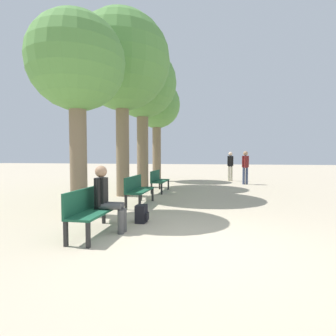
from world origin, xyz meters
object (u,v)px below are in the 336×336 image
tree_row_3 (157,106)px  tree_row_1 (122,63)px  tree_row_0 (77,66)px  bench_row_1 (137,188)px  person_seated (107,197)px  bench_row_0 (92,207)px  pedestrian_mid (245,165)px  bench_row_2 (158,179)px  backpack (142,214)px  pedestrian_near (230,164)px  tree_row_2 (142,85)px

tree_row_3 → tree_row_1: bearing=-90.0°
tree_row_0 → tree_row_1: bearing=90.0°
bench_row_1 → person_seated: person_seated is taller
tree_row_0 → tree_row_3: size_ratio=0.86×
bench_row_0 → tree_row_3: size_ratio=0.27×
tree_row_0 → pedestrian_mid: (4.92, 7.94, -2.74)m
bench_row_2 → tree_row_0: (-1.07, -4.50, 3.21)m
bench_row_0 → backpack: 1.24m
pedestrian_near → pedestrian_mid: (0.66, -1.75, 0.01)m
pedestrian_mid → tree_row_1: bearing=-136.1°
person_seated → backpack: (0.46, 0.83, -0.50)m
bench_row_0 → tree_row_1: bearing=103.0°
pedestrian_mid → tree_row_3: bearing=168.6°
tree_row_0 → pedestrian_mid: size_ratio=2.90×
tree_row_1 → person_seated: size_ratio=5.12×
backpack → person_seated: bearing=-119.3°
bench_row_1 → pedestrian_mid: 7.49m
person_seated → bench_row_1: bearing=94.8°
bench_row_0 → tree_row_0: (-1.07, 1.42, 3.21)m
tree_row_2 → tree_row_3: (0.00, 3.02, -0.43)m
tree_row_0 → backpack: bearing=-14.2°
bench_row_1 → tree_row_3: 8.40m
backpack → bench_row_2: bearing=98.1°
tree_row_2 → pedestrian_near: (4.26, 3.78, -3.80)m
bench_row_1 → tree_row_2: size_ratio=0.24×
bench_row_0 → tree_row_0: size_ratio=0.32×
bench_row_2 → backpack: 5.00m
tree_row_1 → backpack: 6.20m
bench_row_0 → tree_row_1: 6.44m
tree_row_1 → person_seated: bearing=-73.8°
bench_row_1 → tree_row_1: bearing=122.7°
bench_row_2 → pedestrian_mid: (3.86, 3.45, 0.47)m
bench_row_1 → tree_row_0: (-1.07, -1.54, 3.21)m
bench_row_1 → pedestrian_near: size_ratio=0.93×
bench_row_0 → bench_row_2: bearing=90.0°
tree_row_2 → backpack: size_ratio=16.45×
bench_row_2 → tree_row_1: (-1.07, -1.30, 4.36)m
bench_row_1 → pedestrian_mid: size_ratio=0.92×
tree_row_2 → backpack: tree_row_2 is taller
tree_row_3 → backpack: (1.77, -9.38, -4.16)m
bench_row_1 → bench_row_2: same height
tree_row_2 → backpack: bearing=-74.5°
tree_row_2 → person_seated: bearing=-79.7°
bench_row_1 → tree_row_3: bearing=98.2°
tree_row_1 → backpack: bearing=-64.2°
tree_row_0 → pedestrian_near: 10.94m
bench_row_0 → tree_row_1: (-1.07, 4.62, 4.36)m
pedestrian_near → tree_row_2: bearing=-138.4°
bench_row_0 → backpack: size_ratio=4.03×
person_seated → pedestrian_mid: (3.62, 9.22, 0.29)m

